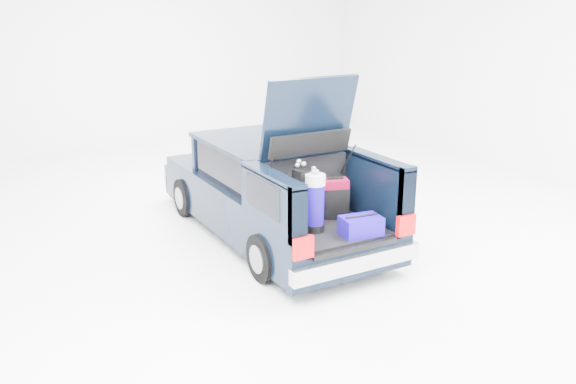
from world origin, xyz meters
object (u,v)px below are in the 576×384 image
car (268,190)px  blue_duffel (361,226)px  red_suitcase (335,199)px  blue_golf_bag (315,202)px  black_golf_bag (300,197)px

car → blue_duffel: 2.02m
red_suitcase → blue_golf_bag: 0.59m
black_golf_bag → blue_duffel: size_ratio=1.64×
red_suitcase → blue_duffel: 0.71m
red_suitcase → black_golf_bag: black_golf_bag is taller
car → black_golf_bag: 1.44m
car → blue_duffel: car is taller
car → blue_golf_bag: size_ratio=5.58×
black_golf_bag → blue_golf_bag: black_golf_bag is taller
blue_golf_bag → blue_duffel: blue_golf_bag is taller
blue_golf_bag → red_suitcase: bearing=49.7°
black_golf_bag → blue_duffel: bearing=-49.8°
red_suitcase → black_golf_bag: (-0.57, -0.07, 0.13)m
car → black_golf_bag: size_ratio=5.35×
blue_duffel → red_suitcase: bearing=91.5°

